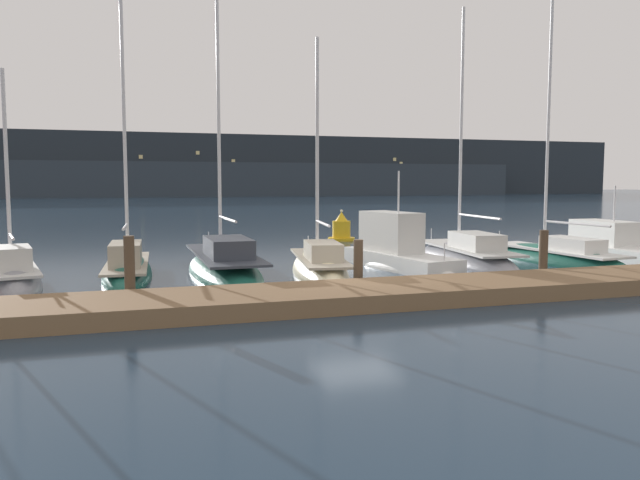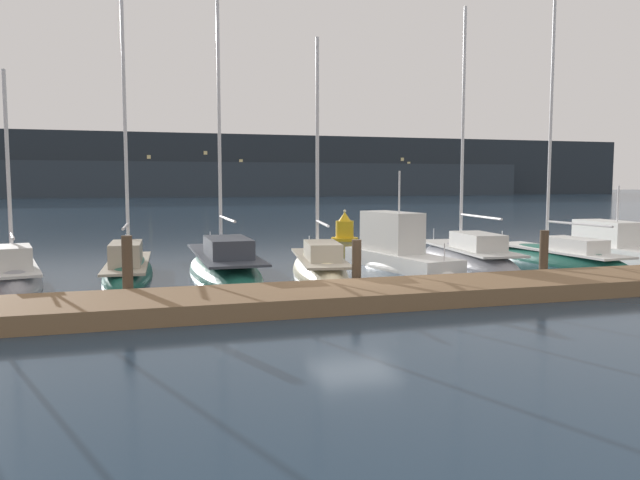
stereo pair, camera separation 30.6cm
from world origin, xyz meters
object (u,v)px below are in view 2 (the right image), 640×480
at_px(motorboat_berth_6, 398,259).
at_px(channel_buoy, 345,229).
at_px(motorboat_berth_9, 616,254).
at_px(sailboat_berth_4, 224,270).
at_px(sailboat_berth_2, 14,282).
at_px(sailboat_berth_3, 128,273).
at_px(sailboat_berth_5, 320,272).
at_px(sailboat_berth_8, 558,260).
at_px(sailboat_berth_7, 467,260).

bearing_deg(motorboat_berth_6, channel_buoy, 81.49).
bearing_deg(motorboat_berth_9, sailboat_berth_4, 178.04).
bearing_deg(sailboat_berth_2, motorboat_berth_9, -0.05).
bearing_deg(motorboat_berth_6, sailboat_berth_3, 176.17).
bearing_deg(sailboat_berth_5, motorboat_berth_6, 14.59).
height_order(sailboat_berth_8, motorboat_berth_9, sailboat_berth_8).
relative_size(sailboat_berth_2, motorboat_berth_9, 1.14).
relative_size(sailboat_berth_2, motorboat_berth_6, 1.16).
bearing_deg(motorboat_berth_6, sailboat_berth_7, 9.60).
distance_m(sailboat_berth_5, sailboat_berth_8, 10.03).
distance_m(motorboat_berth_9, channel_buoy, 13.93).
xyz_separation_m(sailboat_berth_5, sailboat_berth_8, (10.02, 0.33, 0.01)).
height_order(sailboat_berth_4, sailboat_berth_8, sailboat_berth_8).
xyz_separation_m(sailboat_berth_2, sailboat_berth_8, (19.82, -0.33, 0.01)).
relative_size(sailboat_berth_3, motorboat_berth_6, 1.68).
bearing_deg(motorboat_berth_6, sailboat_berth_5, -165.41).
height_order(sailboat_berth_4, sailboat_berth_5, sailboat_berth_4).
bearing_deg(motorboat_berth_9, sailboat_berth_7, 173.24).
bearing_deg(sailboat_berth_3, sailboat_berth_4, -5.67).
relative_size(motorboat_berth_6, sailboat_berth_7, 0.60).
bearing_deg(sailboat_berth_5, sailboat_berth_8, 1.91).
xyz_separation_m(sailboat_berth_4, channel_buoy, (8.16, 10.75, 0.47)).
height_order(sailboat_berth_3, channel_buoy, sailboat_berth_3).
distance_m(sailboat_berth_3, sailboat_berth_8, 16.45).
bearing_deg(sailboat_berth_4, sailboat_berth_8, -3.78).
relative_size(motorboat_berth_6, channel_buoy, 3.81).
bearing_deg(sailboat_berth_7, sailboat_berth_3, 179.54).
distance_m(sailboat_berth_4, motorboat_berth_9, 16.29).
xyz_separation_m(sailboat_berth_2, sailboat_berth_5, (9.80, -0.66, -0.00)).
height_order(sailboat_berth_5, sailboat_berth_7, sailboat_berth_7).
bearing_deg(sailboat_berth_5, sailboat_berth_2, 176.12).
xyz_separation_m(sailboat_berth_3, motorboat_berth_6, (9.74, -0.65, 0.22)).
relative_size(motorboat_berth_6, sailboat_berth_8, 0.53).
bearing_deg(sailboat_berth_4, sailboat_berth_7, 1.28).
distance_m(sailboat_berth_8, channel_buoy, 12.66).
height_order(sailboat_berth_4, motorboat_berth_6, sailboat_berth_4).
relative_size(sailboat_berth_7, channel_buoy, 6.36).
distance_m(sailboat_berth_2, sailboat_berth_5, 9.82).
relative_size(sailboat_berth_7, motorboat_berth_9, 1.65).
bearing_deg(sailboat_berth_5, motorboat_berth_9, 2.82).
distance_m(sailboat_berth_4, sailboat_berth_7, 9.74).
bearing_deg(sailboat_berth_3, motorboat_berth_9, -2.58).
height_order(motorboat_berth_6, motorboat_berth_9, motorboat_berth_6).
bearing_deg(sailboat_berth_8, channel_buoy, 113.32).
distance_m(sailboat_berth_2, sailboat_berth_8, 19.83).
bearing_deg(sailboat_berth_8, sailboat_berth_4, 176.22).
distance_m(sailboat_berth_2, sailboat_berth_7, 16.42).
height_order(sailboat_berth_7, motorboat_berth_9, sailboat_berth_7).
bearing_deg(channel_buoy, motorboat_berth_9, -54.29).
xyz_separation_m(sailboat_berth_5, motorboat_berth_9, (13.14, 0.65, 0.12)).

